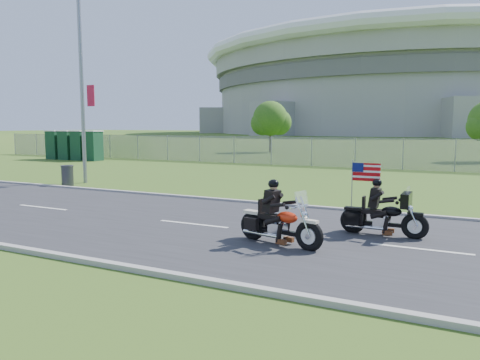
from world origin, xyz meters
The scene contains 15 objects.
ground centered at (0.00, 0.00, 0.00)m, with size 420.00×420.00×0.00m, color #274A17.
road centered at (0.00, 0.00, 0.02)m, with size 120.00×8.00×0.04m, color #28282B.
curb_north centered at (0.00, 4.05, 0.05)m, with size 120.00×0.18×0.12m, color #9E9B93.
curb_south centered at (0.00, -4.05, 0.05)m, with size 120.00×0.18×0.12m, color #9E9B93.
fence centered at (-5.00, 20.00, 1.00)m, with size 60.00×0.03×2.00m, color gray.
stadium centered at (-20.00, 170.00, 15.58)m, with size 140.40×140.40×29.20m.
streetlight centered at (-11.98, 6.22, 5.64)m, with size 0.90×2.46×10.00m.
porta_toilet_a centered at (-22.00, 17.00, 1.15)m, with size 1.10×1.10×2.30m, color #123B22.
porta_toilet_b centered at (-23.40, 17.00, 1.15)m, with size 1.10×1.10×2.30m, color #123B22.
porta_toilet_c centered at (-24.80, 17.00, 1.15)m, with size 1.10×1.10×2.30m, color #123B22.
porta_toilet_d centered at (-26.20, 17.00, 1.15)m, with size 1.10×1.10×2.30m, color #123B22.
tree_fence_mid centered at (-13.95, 34.04, 3.30)m, with size 3.96×3.69×5.30m.
motorcycle_lead centered at (0.96, -0.99, 0.50)m, with size 2.29×0.93×1.56m.
motorcycle_follow centered at (2.99, 1.00, 0.51)m, with size 2.19×0.72×1.83m.
trash_can centered at (-11.90, 4.78, 0.46)m, with size 0.54×0.54×0.93m, color #37373C.
Camera 1 is at (4.94, -10.96, 2.81)m, focal length 35.00 mm.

